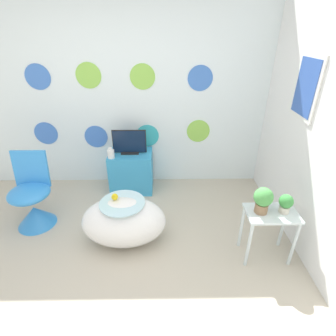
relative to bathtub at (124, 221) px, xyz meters
The scene contains 12 objects.
ground_plane 0.80m from the bathtub, 101.32° to the right, with size 12.00×12.00×0.00m, color #BCB29E.
wall_back_dotted 1.67m from the bathtub, 96.53° to the left, with size 4.88×0.05×2.60m.
wall_right 2.11m from the bathtub, ahead, with size 0.06×3.03×2.60m.
bathtub is the anchor object (origin of this frame).
rubber_duck 0.31m from the bathtub, 161.05° to the left, with size 0.07×0.07×0.08m.
chair 1.12m from the bathtub, 164.40° to the left, with size 0.45×0.45×0.86m.
tv_cabinet 1.04m from the bathtub, 91.76° to the left, with size 0.58×0.43×0.56m.
tv 1.14m from the bathtub, 91.76° to the left, with size 0.44×0.12×0.33m.
vase 1.01m from the bathtub, 106.06° to the left, with size 0.09×0.09×0.14m.
side_table 1.45m from the bathtub, ahead, with size 0.48×0.31×0.54m.
potted_plant_left 1.40m from the bathtub, ahead, with size 0.17×0.17×0.26m.
potted_plant_right 1.60m from the bathtub, ahead, with size 0.13×0.13×0.19m.
Camera 1 is at (0.58, -1.40, 2.06)m, focal length 28.00 mm.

